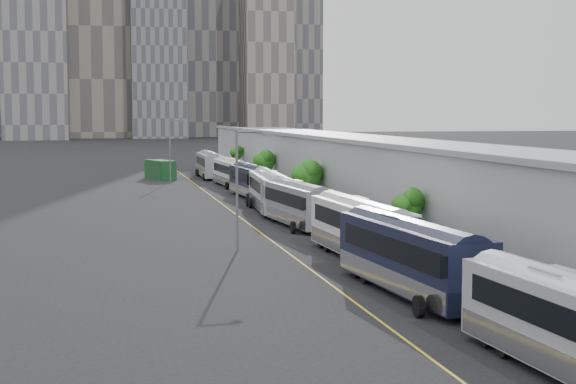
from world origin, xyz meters
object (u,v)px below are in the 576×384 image
object	(u,v)px
bus_2	(361,234)
bus_7	(209,167)
bus_1	(410,263)
bus_6	(231,175)
bus_5	(253,184)
bus_3	(296,207)
street_lamp_far	(171,146)
suv	(156,164)
bus_4	(270,195)
street_lamp_near	(240,181)
shipping_container	(160,170)

from	to	relation	value
bus_2	bus_7	bearing A→B (deg)	87.70
bus_1	bus_6	bearing A→B (deg)	84.40
bus_1	bus_2	bearing A→B (deg)	81.39
bus_1	bus_5	bearing A→B (deg)	84.11
bus_3	street_lamp_far	size ratio (longest dim) A/B	1.52
bus_1	suv	bearing A→B (deg)	88.59
bus_4	suv	distance (m)	66.27
bus_3	bus_4	distance (m)	11.06
bus_4	bus_1	bearing A→B (deg)	-86.59
bus_2	street_lamp_far	distance (m)	66.27
bus_3	suv	distance (m)	77.29
street_lamp_near	shipping_container	size ratio (longest dim) A/B	1.38
bus_1	bus_3	xyz separation A→B (m)	(0.33, 28.66, -0.11)
bus_4	suv	xyz separation A→B (m)	(-6.71, 65.93, -0.72)
bus_4	bus_7	distance (m)	44.77
bus_1	street_lamp_near	distance (m)	17.93
bus_1	bus_2	size ratio (longest dim) A/B	1.03
bus_7	street_lamp_near	world-z (taller)	street_lamp_near
bus_6	street_lamp_near	size ratio (longest dim) A/B	1.49
bus_2	bus_6	distance (m)	57.76
bus_7	street_lamp_far	bearing A→B (deg)	-128.71
street_lamp_near	bus_5	bearing A→B (deg)	78.86
bus_6	suv	world-z (taller)	bus_6
bus_5	street_lamp_far	size ratio (longest dim) A/B	1.48
shipping_container	suv	distance (m)	22.42
bus_3	bus_2	bearing A→B (deg)	-94.22
street_lamp_far	bus_4	bearing A→B (deg)	-80.40
street_lamp_far	bus_7	bearing A→B (deg)	50.66
bus_4	shipping_container	xyz separation A→B (m)	(-7.47, 43.52, -0.25)
bus_3	bus_4	world-z (taller)	bus_4
bus_1	bus_6	distance (m)	69.09
bus_3	shipping_container	xyz separation A→B (m)	(-7.60, 54.57, -0.21)
bus_6	shipping_container	xyz separation A→B (m)	(-8.08, 14.15, -0.14)
street_lamp_far	suv	size ratio (longest dim) A/B	1.33
bus_1	bus_5	distance (m)	53.24
bus_7	bus_6	bearing A→B (deg)	-85.91
bus_2	suv	xyz separation A→B (m)	(-7.24, 94.32, -0.76)
bus_4	street_lamp_near	size ratio (longest dim) A/B	1.60
bus_5	shipping_container	bearing A→B (deg)	100.89
bus_3	bus_5	size ratio (longest dim) A/B	1.03
street_lamp_far	street_lamp_near	bearing A→B (deg)	-90.21
bus_4	shipping_container	distance (m)	44.16
street_lamp_far	bus_5	bearing A→B (deg)	-73.66
bus_4	bus_6	distance (m)	29.37
bus_2	street_lamp_near	world-z (taller)	street_lamp_near
bus_1	suv	world-z (taller)	bus_1
shipping_container	suv	size ratio (longest dim) A/B	0.93
bus_7	street_lamp_far	size ratio (longest dim) A/B	1.52
bus_4	bus_7	xyz separation A→B (m)	(-0.33, 44.76, -0.01)
street_lamp_near	bus_4	bearing A→B (deg)	74.25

